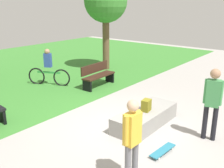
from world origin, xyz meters
TOP-DOWN VIEW (x-y plane):
  - ground_plane at (0.00, 0.00)m, footprint 28.00×28.00m
  - concrete_ledge at (0.50, -0.46)m, footprint 2.15×0.84m
  - backpack_on_ledge at (0.47, -0.49)m, footprint 0.31×0.24m
  - skater_performing_trick at (-1.73, -1.53)m, footprint 0.43×0.22m
  - skater_watching at (0.82, -2.09)m, footprint 0.27×0.42m
  - skateboard_by_ledge at (-0.47, -1.53)m, footprint 0.81×0.26m
  - park_bench_far_right at (2.33, 2.93)m, footprint 1.62×0.56m
  - tree_young_birch at (4.76, 4.52)m, footprint 2.06×2.06m
  - cyclist_on_bicycle at (1.22, 4.60)m, footprint 0.87×1.66m

SIDE VIEW (x-z plane):
  - ground_plane at x=0.00m, z-range 0.00..0.00m
  - skateboard_by_ledge at x=-0.47m, z-range 0.02..0.10m
  - concrete_ledge at x=0.50m, z-range 0.00..0.45m
  - park_bench_far_right at x=2.33m, z-range 0.03..0.94m
  - backpack_on_ledge at x=0.47m, z-range 0.45..0.77m
  - cyclist_on_bicycle at x=1.22m, z-range -0.13..1.39m
  - skater_performing_trick at x=-1.73m, z-range 0.14..1.80m
  - skater_watching at x=0.82m, z-range 0.16..1.97m
  - tree_young_birch at x=4.76m, z-range 1.08..5.42m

